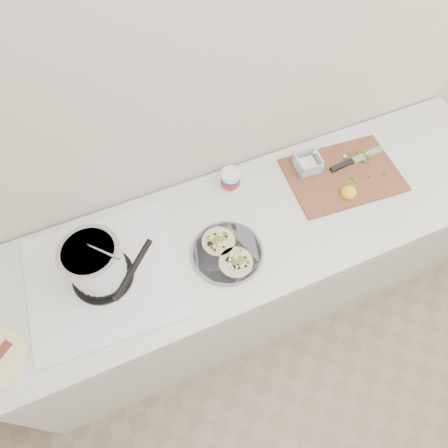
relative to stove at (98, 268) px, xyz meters
name	(u,v)px	position (x,y,z in m)	size (l,w,h in m)	color
counter	(251,265)	(0.67, 0.01, -0.54)	(2.44, 0.66, 0.90)	silver
stove	(98,268)	(0.00, 0.00, 0.00)	(0.62, 0.58, 0.28)	silver
taco_plate	(227,251)	(0.48, -0.09, -0.07)	(0.29, 0.29, 0.04)	slate
tub	(231,178)	(0.64, 0.21, -0.03)	(0.09, 0.09, 0.20)	white
cutboard	(340,172)	(1.12, 0.08, -0.07)	(0.53, 0.39, 0.08)	brown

